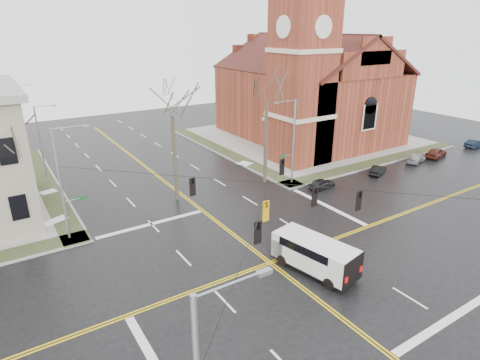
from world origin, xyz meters
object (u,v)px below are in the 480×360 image
cargo_van (312,252)px  parked_car_b (378,170)px  streetlight_north_b (21,110)px  tree_nw_near (172,110)px  streetlight_north_a (41,139)px  parked_car_d (436,153)px  tree_nw_far (14,141)px  parked_car_e (475,144)px  tree_ne (267,94)px  parked_car_c (416,158)px  church (306,83)px  signal_pole_ne (292,140)px  signal_pole_nw (63,181)px  parked_car_a (322,184)px

cargo_van → parked_car_b: (19.76, 10.46, -0.84)m
streetlight_north_b → tree_nw_near: size_ratio=0.65×
streetlight_north_a → parked_car_d: streetlight_north_a is taller
cargo_van → tree_nw_far: size_ratio=0.59×
tree_nw_far → parked_car_e: bearing=-6.1°
parked_car_d → tree_ne: tree_ne is taller
parked_car_b → parked_car_c: 7.62m
church → cargo_van: (-22.81, -26.95, -7.07)m
cargo_van → church: bearing=38.0°
streetlight_north_b → tree_ne: bearing=-60.7°
parked_car_b → tree_nw_far: size_ratio=0.29×
church → parked_car_c: (4.56, -16.10, -7.90)m
signal_pole_ne → signal_pole_nw: same height
signal_pole_nw → parked_car_e: bearing=-3.5°
parked_car_a → parked_car_b: parked_car_a is taller
parked_car_c → parked_car_d: 4.01m
tree_nw_far → tree_ne: size_ratio=0.81×
parked_car_c → tree_ne: tree_ne is taller
parked_car_a → signal_pole_nw: bearing=81.7°
signal_pole_ne → streetlight_north_a: bearing=143.1°
parked_car_a → tree_ne: 11.02m
signal_pole_nw → tree_ne: size_ratio=0.67×
signal_pole_nw → parked_car_c: bearing=-4.0°
parked_car_b → parked_car_d: (11.61, 0.17, 0.15)m
tree_ne → streetlight_north_a: bearing=142.7°
parked_car_e → church: bearing=47.6°
signal_pole_ne → parked_car_b: size_ratio=2.81×
tree_ne → church: bearing=36.7°
cargo_van → parked_car_c: 29.46m
streetlight_north_a → cargo_van: size_ratio=1.25×
parked_car_b → parked_car_c: bearing=-109.3°
tree_nw_far → tree_nw_near: bearing=-0.9°
parked_car_c → parked_car_e: parked_car_e is taller
signal_pole_ne → tree_nw_far: 25.51m
church → parked_car_d: bearing=-62.3°
parked_car_c → tree_nw_near: (-30.25, 5.41, 8.41)m
signal_pole_nw → parked_car_b: size_ratio=2.81×
streetlight_north_a → parked_car_e: (52.91, -19.74, -3.89)m
tree_nw_far → tree_nw_near: size_ratio=0.88×
church → tree_nw_far: (-38.63, -10.49, -0.55)m
signal_pole_ne → tree_ne: 5.52m
parked_car_b → parked_car_d: bearing=-111.4°
signal_pole_ne → tree_nw_near: size_ratio=0.73×
parked_car_a → parked_car_e: (29.08, -0.32, 0.04)m
streetlight_north_b → parked_car_a: 46.23m
parked_car_b → cargo_van: bearing=95.7°
signal_pole_nw → parked_car_b: 33.48m
church → tree_nw_near: size_ratio=2.22×
signal_pole_ne → tree_nw_near: 13.14m
church → parked_car_a: church is taller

